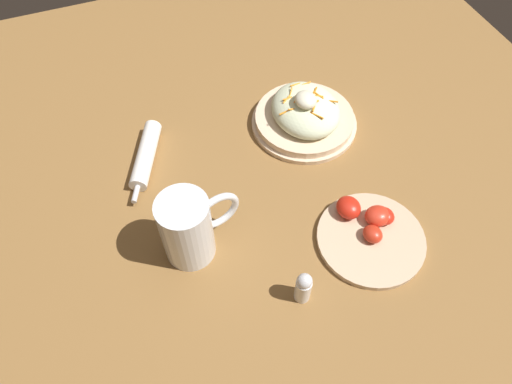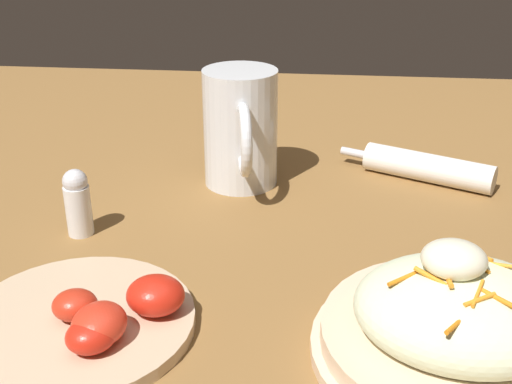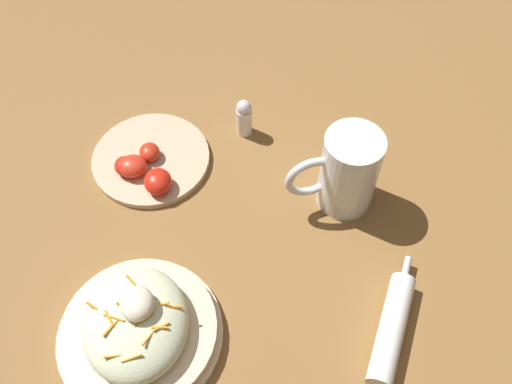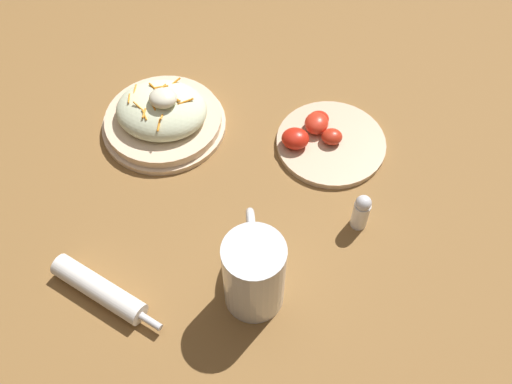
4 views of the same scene
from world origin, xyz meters
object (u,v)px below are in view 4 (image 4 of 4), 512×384
(beer_mug, at_px, (254,275))
(salt_shaker, at_px, (361,211))
(salad_plate, at_px, (163,115))
(tomato_plate, at_px, (325,139))
(napkin_roll, at_px, (100,289))

(beer_mug, bearing_deg, salt_shaker, 43.63)
(salad_plate, height_order, salt_shaker, salad_plate)
(beer_mug, height_order, tomato_plate, beer_mug)
(beer_mug, bearing_deg, napkin_roll, -172.77)
(salad_plate, height_order, beer_mug, beer_mug)
(salad_plate, xyz_separation_m, napkin_roll, (-0.02, -0.34, -0.01))
(tomato_plate, distance_m, salt_shaker, 0.18)
(tomato_plate, height_order, salt_shaker, salt_shaker)
(beer_mug, distance_m, napkin_roll, 0.23)
(beer_mug, bearing_deg, tomato_plate, 73.96)
(napkin_roll, bearing_deg, salt_shaker, 24.65)
(salad_plate, distance_m, napkin_roll, 0.34)
(salad_plate, distance_m, salt_shaker, 0.39)
(beer_mug, xyz_separation_m, tomato_plate, (0.09, 0.31, -0.05))
(tomato_plate, bearing_deg, salt_shaker, -68.54)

